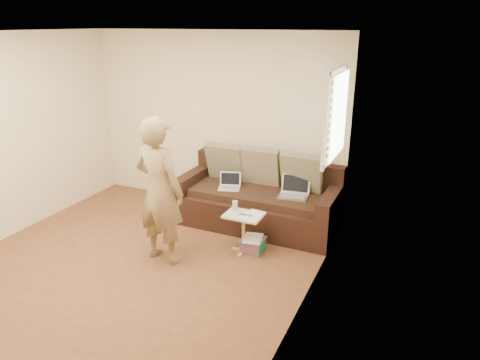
% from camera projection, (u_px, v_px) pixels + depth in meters
% --- Properties ---
extents(floor, '(4.50, 4.50, 0.00)m').
position_uv_depth(floor, '(126.00, 272.00, 4.98)').
color(floor, brown).
rests_on(floor, ground).
extents(ceiling, '(4.50, 4.50, 0.00)m').
position_uv_depth(ceiling, '(101.00, 33.00, 4.09)').
color(ceiling, white).
rests_on(ceiling, wall_back).
extents(wall_back, '(4.00, 0.00, 4.00)m').
position_uv_depth(wall_back, '(215.00, 122.00, 6.46)').
color(wall_back, beige).
rests_on(wall_back, ground).
extents(wall_right, '(0.00, 4.50, 4.50)m').
position_uv_depth(wall_right, '(300.00, 193.00, 3.76)').
color(wall_right, beige).
rests_on(wall_right, ground).
extents(window_blinds, '(0.12, 0.88, 1.08)m').
position_uv_depth(window_blinds, '(336.00, 115.00, 4.93)').
color(window_blinds, white).
rests_on(window_blinds, wall_right).
extents(sofa, '(2.20, 0.95, 0.85)m').
position_uv_depth(sofa, '(258.00, 197.00, 6.00)').
color(sofa, black).
rests_on(sofa, ground).
extents(pillow_left, '(0.55, 0.29, 0.57)m').
position_uv_depth(pillow_left, '(226.00, 162.00, 6.30)').
color(pillow_left, '#66654B').
rests_on(pillow_left, sofa).
extents(pillow_mid, '(0.55, 0.27, 0.57)m').
position_uv_depth(pillow_mid, '(261.00, 166.00, 6.10)').
color(pillow_mid, '#69624B').
rests_on(pillow_mid, sofa).
extents(pillow_right, '(0.55, 0.28, 0.57)m').
position_uv_depth(pillow_right, '(302.00, 173.00, 5.83)').
color(pillow_right, '#66654B').
rests_on(pillow_right, sofa).
extents(laptop_silver, '(0.41, 0.32, 0.26)m').
position_uv_depth(laptop_silver, '(293.00, 197.00, 5.73)').
color(laptop_silver, '#B7BABC').
rests_on(laptop_silver, sofa).
extents(laptop_white, '(0.34, 0.29, 0.21)m').
position_uv_depth(laptop_white, '(229.00, 189.00, 6.02)').
color(laptop_white, white).
rests_on(laptop_white, sofa).
extents(person, '(0.68, 0.50, 1.75)m').
position_uv_depth(person, '(160.00, 191.00, 4.98)').
color(person, olive).
rests_on(person, ground).
extents(side_table, '(0.46, 0.32, 0.50)m').
position_uv_depth(side_table, '(243.00, 233.00, 5.35)').
color(side_table, silver).
rests_on(side_table, ground).
extents(drinking_glass, '(0.07, 0.07, 0.12)m').
position_uv_depth(drinking_glass, '(235.00, 206.00, 5.36)').
color(drinking_glass, silver).
rests_on(drinking_glass, side_table).
extents(scissors, '(0.19, 0.11, 0.02)m').
position_uv_depth(scissors, '(245.00, 215.00, 5.23)').
color(scissors, silver).
rests_on(scissors, side_table).
extents(paper_on_table, '(0.25, 0.33, 0.00)m').
position_uv_depth(paper_on_table, '(253.00, 215.00, 5.24)').
color(paper_on_table, white).
rests_on(paper_on_table, side_table).
extents(striped_box, '(0.28, 0.28, 0.18)m').
position_uv_depth(striped_box, '(253.00, 245.00, 5.41)').
color(striped_box, '#C11D6A').
rests_on(striped_box, ground).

